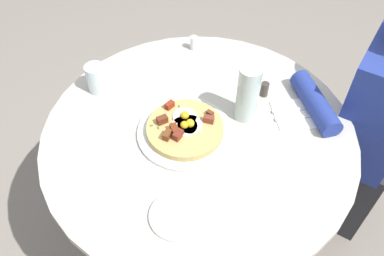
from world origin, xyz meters
name	(u,v)px	position (x,y,z in m)	size (l,w,h in m)	color
ground_plane	(197,232)	(0.00, 0.00, 0.00)	(6.00, 6.00, 0.00)	gray
dining_table	(198,162)	(0.00, 0.00, 0.55)	(1.02, 1.02, 0.72)	beige
person_seated	(365,134)	(-0.49, 0.47, 0.51)	(0.51, 0.45, 1.14)	#2D2D33
pizza_plate	(185,132)	(0.03, -0.03, 0.73)	(0.31, 0.31, 0.01)	silver
breakfast_pizza	(185,128)	(0.03, -0.03, 0.75)	(0.25, 0.25, 0.05)	tan
bread_plate	(177,216)	(0.30, 0.11, 0.72)	(0.15, 0.15, 0.01)	silver
napkin	(299,114)	(-0.24, 0.25, 0.72)	(0.17, 0.14, 0.00)	white
fork	(301,117)	(-0.23, 0.26, 0.73)	(0.18, 0.01, 0.01)	silver
knife	(298,109)	(-0.26, 0.24, 0.73)	(0.18, 0.01, 0.01)	silver
water_glass	(96,78)	(0.02, -0.41, 0.77)	(0.07, 0.07, 0.11)	silver
water_bottle	(248,94)	(-0.14, 0.10, 0.82)	(0.07, 0.07, 0.21)	silver
salt_shaker	(194,43)	(-0.36, -0.24, 0.75)	(0.03, 0.03, 0.06)	white
pepper_shaker	(265,89)	(-0.26, 0.11, 0.75)	(0.03, 0.03, 0.05)	#3F3833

